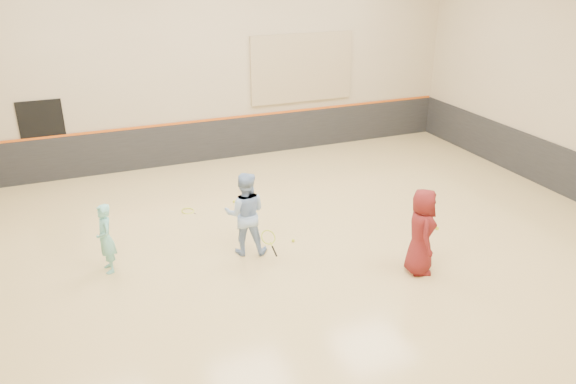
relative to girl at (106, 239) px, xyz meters
name	(u,v)px	position (x,y,z in m)	size (l,w,h in m)	color
room	(291,215)	(3.53, -0.63, 0.12)	(15.04, 12.04, 6.22)	tan
wainscot_back	(213,140)	(3.53, 5.34, -0.09)	(14.90, 0.04, 1.20)	#232326
wainscot_right	(569,174)	(11.00, -0.63, -0.09)	(0.04, 11.90, 1.20)	#232326
accent_stripe	(212,120)	(3.53, 5.33, 0.53)	(14.90, 0.03, 0.06)	#D85914
acoustic_panel	(302,68)	(6.33, 5.32, 1.81)	(3.20, 0.08, 2.00)	tan
doorway	(45,142)	(-0.97, 5.35, 0.41)	(1.10, 0.05, 2.20)	black
girl	(106,239)	(0.00, 0.00, 0.00)	(0.50, 0.33, 1.38)	#7CD7D0
instructor	(245,214)	(2.68, -0.31, 0.18)	(0.84, 0.66, 1.74)	#96B6E7
young_man	(421,231)	(5.50, -2.25, 0.16)	(0.83, 0.54, 1.70)	maroon
held_racket	(268,237)	(3.00, -0.74, -0.21)	(0.50, 0.50, 0.52)	#BFDA2F
spare_racket	(188,209)	(1.99, 2.06, -0.64)	(0.67, 0.67, 0.11)	#D5E532
ball_under_racket	(293,240)	(3.73, -0.28, -0.66)	(0.07, 0.07, 0.07)	#D4E435
ball_in_hand	(437,228)	(5.67, -2.50, 0.30)	(0.07, 0.07, 0.07)	#D3E735
ball_beside_spare	(234,201)	(3.16, 2.13, -0.66)	(0.07, 0.07, 0.07)	#D5E735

